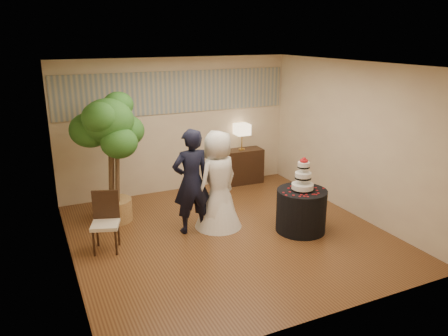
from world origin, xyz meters
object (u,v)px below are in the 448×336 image
table_lamp (242,137)px  cake_table (301,210)px  ficus_tree (111,159)px  bride (218,180)px  side_chair (105,223)px  groom (191,182)px  console (242,166)px  wedding_cake (303,174)px

table_lamp → cake_table: bearing=-94.8°
table_lamp → ficus_tree: 3.16m
bride → side_chair: size_ratio=1.84×
groom → console: size_ratio=1.92×
cake_table → wedding_cake: wedding_cake is taller
bride → table_lamp: bride is taller
groom → wedding_cake: (1.69, -0.76, 0.12)m
ficus_tree → wedding_cake: bearing=-32.2°
groom → side_chair: 1.53m
ficus_tree → cake_table: bearing=-32.2°
table_lamp → side_chair: bearing=-149.3°
bride → cake_table: bride is taller
console → table_lamp: bearing=0.0°
wedding_cake → side_chair: size_ratio=0.62×
bride → console: bearing=-147.9°
console → ficus_tree: bearing=-160.8°
bride → cake_table: bearing=127.1°
bride → table_lamp: 2.40m
groom → cake_table: 1.93m
wedding_cake → groom: bearing=155.9°
table_lamp → side_chair: (-3.38, -2.01, -0.60)m
groom → console: (1.92, 1.91, -0.51)m
bride → groom: bearing=-21.8°
cake_table → side_chair: size_ratio=0.91×
bride → ficus_tree: bearing=-53.5°
bride → table_lamp: bearing=-147.9°
groom → console: bearing=-136.8°
wedding_cake → side_chair: bearing=168.2°
ficus_tree → side_chair: ficus_tree is taller
side_chair → ficus_tree: bearing=91.0°
groom → table_lamp: (1.92, 1.91, 0.17)m
side_chair → wedding_cake: bearing=6.8°
groom → cake_table: bearing=154.2°
console → bride: bearing=-124.2°
cake_table → side_chair: side_chair is taller
table_lamp → ficus_tree: (-3.03, -0.90, 0.10)m
wedding_cake → ficus_tree: bearing=147.8°
cake_table → ficus_tree: bearing=147.8°
cake_table → groom: bearing=155.9°
console → table_lamp: table_lamp is taller
wedding_cake → table_lamp: table_lamp is taller
groom → console: groom is taller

